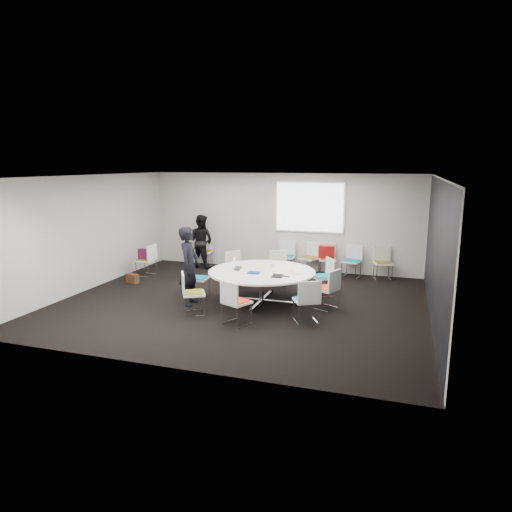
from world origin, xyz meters
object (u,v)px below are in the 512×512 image
(chair_back_d, at_px, (351,267))
(cup, at_px, (272,265))
(chair_back_e, at_px, (383,269))
(chair_ring_e, at_px, (198,286))
(chair_spare_left, at_px, (147,266))
(brown_bag, at_px, (132,278))
(conference_table, at_px, (262,278))
(laptop, at_px, (240,268))
(chair_ring_d, at_px, (237,276))
(chair_ring_f, at_px, (193,301))
(maroon_bag, at_px, (146,254))
(chair_back_b, at_px, (309,264))
(person_main, at_px, (189,266))
(chair_ring_h, at_px, (306,309))
(chair_back_c, at_px, (327,265))
(chair_person_back, at_px, (204,257))
(chair_ring_g, at_px, (236,311))
(chair_back_a, at_px, (286,263))
(person_back, at_px, (201,241))
(chair_ring_a, at_px, (326,296))
(chair_ring_c, at_px, (278,275))
(chair_ring_b, at_px, (322,284))

(chair_back_d, distance_m, cup, 3.05)
(chair_back_e, bearing_deg, chair_ring_e, 21.95)
(chair_spare_left, height_order, brown_bag, chair_spare_left)
(conference_table, distance_m, laptop, 0.56)
(chair_ring_d, distance_m, chair_ring_f, 2.35)
(maroon_bag, bearing_deg, chair_back_b, 21.22)
(chair_ring_d, bearing_deg, person_main, 20.48)
(cup, relative_size, brown_bag, 0.25)
(chair_ring_h, xyz_separation_m, chair_spare_left, (-4.99, 2.36, 0.00))
(chair_back_c, relative_size, chair_person_back, 1.00)
(chair_ring_d, relative_size, chair_back_b, 1.00)
(chair_back_b, distance_m, brown_bag, 4.86)
(chair_ring_f, distance_m, chair_person_back, 4.51)
(chair_ring_e, relative_size, chair_ring_g, 1.00)
(chair_ring_d, relative_size, brown_bag, 2.44)
(chair_back_b, bearing_deg, chair_spare_left, 45.44)
(chair_back_a, distance_m, chair_spare_left, 3.93)
(person_back, bearing_deg, chair_back_d, -164.93)
(chair_spare_left, xyz_separation_m, maroon_bag, (-0.02, 0.00, 0.34))
(chair_ring_d, bearing_deg, chair_back_b, 177.69)
(chair_ring_f, relative_size, person_back, 0.55)
(chair_ring_g, xyz_separation_m, person_back, (-2.72, 4.33, 0.52))
(chair_back_e, relative_size, maroon_bag, 2.20)
(chair_ring_a, relative_size, chair_ring_c, 1.00)
(chair_person_back, bearing_deg, laptop, 120.22)
(chair_spare_left, bearing_deg, chair_person_back, -29.28)
(chair_spare_left, bearing_deg, chair_ring_g, -124.98)
(chair_back_d, bearing_deg, cup, 73.13)
(chair_back_a, xyz_separation_m, maroon_bag, (-3.59, -1.64, 0.34))
(chair_back_c, xyz_separation_m, chair_back_d, (0.67, -0.04, 0.00))
(chair_ring_b, height_order, chair_ring_g, same)
(person_main, height_order, person_back, person_main)
(chair_back_b, bearing_deg, chair_person_back, 24.93)
(person_back, bearing_deg, maroon_bag, 67.52)
(chair_ring_e, bearing_deg, maroon_bag, -128.53)
(chair_ring_b, height_order, chair_ring_h, same)
(chair_ring_d, xyz_separation_m, chair_ring_g, (0.96, -2.64, 0.00))
(chair_ring_d, distance_m, chair_spare_left, 2.78)
(chair_ring_a, height_order, chair_ring_b, same)
(chair_ring_b, xyz_separation_m, maroon_bag, (-4.98, 0.39, 0.34))
(chair_back_c, relative_size, cup, 9.78)
(chair_ring_f, distance_m, maroon_bag, 3.74)
(chair_spare_left, relative_size, laptop, 2.41)
(chair_back_a, relative_size, chair_back_b, 1.00)
(chair_back_d, distance_m, maroon_bag, 5.69)
(chair_ring_d, xyz_separation_m, chair_back_b, (1.48, 1.90, 0.00))
(chair_ring_h, bearing_deg, cup, 99.55)
(chair_ring_b, xyz_separation_m, person_back, (-3.96, 1.83, 0.52))
(chair_back_d, distance_m, brown_bag, 5.89)
(chair_back_a, bearing_deg, cup, 93.20)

